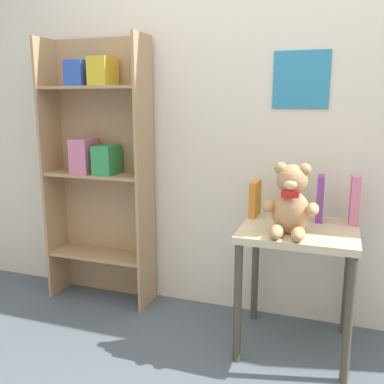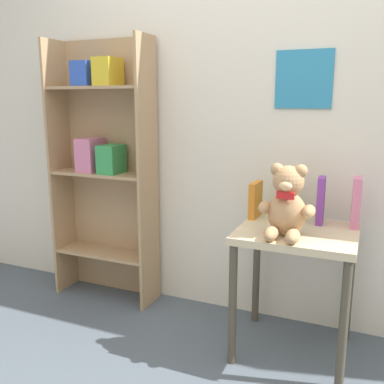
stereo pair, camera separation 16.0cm
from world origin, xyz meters
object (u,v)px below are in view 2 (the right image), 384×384
(display_table, at_px, (296,251))
(teddy_bear, at_px, (287,204))
(book_standing_purple, at_px, (321,201))
(bookshelf_side, at_px, (105,160))
(book_standing_green, at_px, (288,202))
(book_standing_orange, at_px, (255,200))
(book_standing_pink, at_px, (356,202))

(display_table, height_order, teddy_bear, teddy_bear)
(display_table, distance_m, book_standing_purple, 0.29)
(bookshelf_side, xyz_separation_m, teddy_bear, (1.21, -0.33, -0.10))
(book_standing_purple, bearing_deg, book_standing_green, 171.47)
(book_standing_purple, bearing_deg, book_standing_orange, 179.01)
(bookshelf_side, distance_m, book_standing_pink, 1.51)
(teddy_bear, distance_m, book_standing_pink, 0.40)
(book_standing_orange, xyz_separation_m, book_standing_purple, (0.34, 0.01, 0.02))
(bookshelf_side, height_order, book_standing_green, bookshelf_side)
(book_standing_purple, bearing_deg, book_standing_pink, 0.00)
(bookshelf_side, relative_size, teddy_bear, 4.83)
(display_table, relative_size, teddy_bear, 1.92)
(teddy_bear, bearing_deg, bookshelf_side, 164.66)
(book_standing_orange, height_order, book_standing_purple, book_standing_purple)
(book_standing_green, bearing_deg, book_standing_pink, -4.72)
(display_table, xyz_separation_m, book_standing_orange, (-0.25, 0.15, 0.20))
(bookshelf_side, bearing_deg, book_standing_green, -1.92)
(book_standing_pink, bearing_deg, teddy_bear, -138.45)
(bookshelf_side, xyz_separation_m, book_standing_orange, (1.00, -0.07, -0.16))
(book_standing_green, bearing_deg, book_standing_purple, -8.97)
(teddy_bear, xyz_separation_m, book_standing_green, (-0.05, 0.29, -0.06))
(book_standing_green, distance_m, book_standing_purple, 0.17)
(book_standing_orange, height_order, book_standing_green, book_standing_orange)
(display_table, height_order, book_standing_green, book_standing_green)
(teddy_bear, relative_size, book_standing_green, 1.81)
(teddy_bear, height_order, book_standing_purple, teddy_bear)
(teddy_bear, height_order, book_standing_orange, teddy_bear)
(bookshelf_side, relative_size, book_standing_pink, 6.54)
(bookshelf_side, relative_size, book_standing_orange, 8.52)
(bookshelf_side, relative_size, book_standing_purple, 6.78)
(book_standing_orange, relative_size, book_standing_purple, 0.80)
(bookshelf_side, relative_size, book_standing_green, 8.76)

